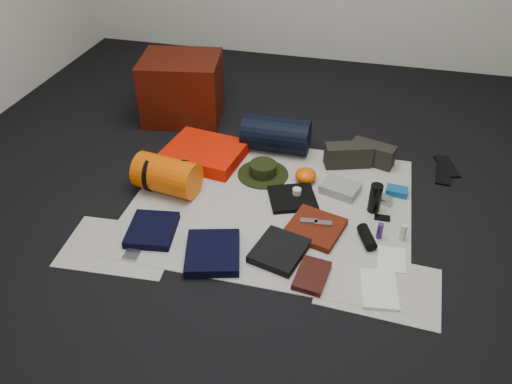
% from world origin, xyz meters
% --- Properties ---
extents(floor, '(4.50, 4.50, 0.02)m').
position_xyz_m(floor, '(0.00, 0.00, -0.01)').
color(floor, black).
rests_on(floor, ground).
extents(newspaper_mat, '(1.60, 1.30, 0.01)m').
position_xyz_m(newspaper_mat, '(0.00, 0.00, 0.00)').
color(newspaper_mat, silver).
rests_on(newspaper_mat, floor).
extents(newspaper_sheet_front_left, '(0.61, 0.44, 0.00)m').
position_xyz_m(newspaper_sheet_front_left, '(-0.70, -0.55, 0.00)').
color(newspaper_sheet_front_left, silver).
rests_on(newspaper_sheet_front_left, floor).
extents(newspaper_sheet_front_right, '(0.60, 0.43, 0.00)m').
position_xyz_m(newspaper_sheet_front_right, '(0.65, -0.50, 0.00)').
color(newspaper_sheet_front_right, silver).
rests_on(newspaper_sheet_front_right, floor).
extents(red_cabinet, '(0.62, 0.55, 0.46)m').
position_xyz_m(red_cabinet, '(-0.87, 0.88, 0.23)').
color(red_cabinet, '#450E05').
rests_on(red_cabinet, floor).
extents(sleeping_pad, '(0.54, 0.46, 0.09)m').
position_xyz_m(sleeping_pad, '(-0.53, 0.36, 0.05)').
color(sleeping_pad, '#F51B02').
rests_on(sleeping_pad, newspaper_mat).
extents(stuff_sack, '(0.40, 0.27, 0.22)m').
position_xyz_m(stuff_sack, '(-0.63, -0.02, 0.12)').
color(stuff_sack, '#E45203').
rests_on(stuff_sack, newspaper_mat).
extents(sack_strap_left, '(0.02, 0.22, 0.22)m').
position_xyz_m(sack_strap_left, '(-0.73, -0.02, 0.11)').
color(sack_strap_left, black).
rests_on(sack_strap_left, newspaper_mat).
extents(sack_strap_right, '(0.02, 0.22, 0.22)m').
position_xyz_m(sack_strap_right, '(-0.53, -0.02, 0.11)').
color(sack_strap_right, black).
rests_on(sack_strap_right, newspaper_mat).
extents(navy_duffel, '(0.44, 0.23, 0.23)m').
position_xyz_m(navy_duffel, '(-0.10, 0.58, 0.12)').
color(navy_duffel, black).
rests_on(navy_duffel, newspaper_mat).
extents(boonie_brim, '(0.36, 0.36, 0.01)m').
position_xyz_m(boonie_brim, '(-0.11, 0.27, 0.01)').
color(boonie_brim, black).
rests_on(boonie_brim, newspaper_mat).
extents(boonie_crown, '(0.17, 0.17, 0.07)m').
position_xyz_m(boonie_crown, '(-0.11, 0.27, 0.05)').
color(boonie_crown, black).
rests_on(boonie_crown, boonie_brim).
extents(hiking_boot_left, '(0.32, 0.20, 0.15)m').
position_xyz_m(hiking_boot_left, '(0.39, 0.51, 0.08)').
color(hiking_boot_left, black).
rests_on(hiking_boot_left, newspaper_mat).
extents(hiking_boot_right, '(0.30, 0.18, 0.14)m').
position_xyz_m(hiking_boot_right, '(0.54, 0.58, 0.08)').
color(hiking_boot_right, black).
rests_on(hiking_boot_right, newspaper_mat).
extents(flip_flop_left, '(0.11, 0.25, 0.01)m').
position_xyz_m(flip_flop_left, '(1.00, 0.55, 0.01)').
color(flip_flop_left, black).
rests_on(flip_flop_left, floor).
extents(flip_flop_right, '(0.16, 0.26, 0.01)m').
position_xyz_m(flip_flop_right, '(1.02, 0.65, 0.01)').
color(flip_flop_right, black).
rests_on(flip_flop_right, floor).
extents(trousers_navy_a, '(0.29, 0.32, 0.04)m').
position_xyz_m(trousers_navy_a, '(-0.57, -0.41, 0.03)').
color(trousers_navy_a, black).
rests_on(trousers_navy_a, newspaper_mat).
extents(trousers_navy_b, '(0.35, 0.37, 0.05)m').
position_xyz_m(trousers_navy_b, '(-0.19, -0.50, 0.03)').
color(trousers_navy_b, black).
rests_on(trousers_navy_b, newspaper_mat).
extents(trousers_charcoal, '(0.30, 0.33, 0.04)m').
position_xyz_m(trousers_charcoal, '(0.13, -0.40, 0.03)').
color(trousers_charcoal, black).
rests_on(trousers_charcoal, newspaper_mat).
extents(black_tshirt, '(0.34, 0.33, 0.03)m').
position_xyz_m(black_tshirt, '(0.12, 0.06, 0.02)').
color(black_tshirt, black).
rests_on(black_tshirt, newspaper_mat).
extents(red_shirt, '(0.34, 0.34, 0.04)m').
position_xyz_m(red_shirt, '(0.29, -0.18, 0.02)').
color(red_shirt, '#561809').
rests_on(red_shirt, newspaper_mat).
extents(orange_stuff_sack, '(0.17, 0.17, 0.09)m').
position_xyz_m(orange_stuff_sack, '(0.16, 0.27, 0.05)').
color(orange_stuff_sack, '#E45203').
rests_on(orange_stuff_sack, newspaper_mat).
extents(first_aid_pouch, '(0.25, 0.22, 0.05)m').
position_xyz_m(first_aid_pouch, '(0.38, 0.21, 0.03)').
color(first_aid_pouch, gray).
rests_on(first_aid_pouch, newspaper_mat).
extents(water_bottle, '(0.08, 0.08, 0.18)m').
position_xyz_m(water_bottle, '(0.59, 0.08, 0.09)').
color(water_bottle, black).
rests_on(water_bottle, newspaper_mat).
extents(speaker, '(0.12, 0.17, 0.06)m').
position_xyz_m(speaker, '(0.57, -0.20, 0.04)').
color(speaker, black).
rests_on(speaker, newspaper_mat).
extents(compact_camera, '(0.11, 0.09, 0.04)m').
position_xyz_m(compact_camera, '(0.64, 0.17, 0.03)').
color(compact_camera, '#A8A9AD').
rests_on(compact_camera, newspaper_mat).
extents(cyan_case, '(0.13, 0.09, 0.04)m').
position_xyz_m(cyan_case, '(0.71, 0.27, 0.03)').
color(cyan_case, '#0D5185').
rests_on(cyan_case, newspaper_mat).
extents(toiletry_purple, '(0.04, 0.04, 0.09)m').
position_xyz_m(toiletry_purple, '(0.63, -0.15, 0.05)').
color(toiletry_purple, '#3A2068').
rests_on(toiletry_purple, newspaper_mat).
extents(toiletry_clear, '(0.04, 0.04, 0.10)m').
position_xyz_m(toiletry_clear, '(0.75, -0.13, 0.05)').
color(toiletry_clear, beige).
rests_on(toiletry_clear, newspaper_mat).
extents(paperback_book, '(0.17, 0.24, 0.03)m').
position_xyz_m(paperback_book, '(0.32, -0.53, 0.02)').
color(paperback_book, black).
rests_on(paperback_book, newspaper_mat).
extents(map_booklet, '(0.20, 0.27, 0.01)m').
position_xyz_m(map_booklet, '(0.65, -0.53, 0.01)').
color(map_booklet, silver).
rests_on(map_booklet, newspaper_mat).
extents(map_printout, '(0.15, 0.19, 0.01)m').
position_xyz_m(map_printout, '(0.70, -0.30, 0.01)').
color(map_printout, silver).
rests_on(map_printout, newspaper_mat).
extents(sunglasses, '(0.09, 0.04, 0.02)m').
position_xyz_m(sunglasses, '(0.64, 0.01, 0.02)').
color(sunglasses, black).
rests_on(sunglasses, newspaper_mat).
extents(key_cluster, '(0.08, 0.08, 0.01)m').
position_xyz_m(key_cluster, '(-0.60, -0.60, 0.01)').
color(key_cluster, '#A8A9AD').
rests_on(key_cluster, newspaper_mat).
extents(tape_roll, '(0.05, 0.05, 0.04)m').
position_xyz_m(tape_roll, '(0.14, 0.09, 0.05)').
color(tape_roll, beige).
rests_on(tape_roll, black_tshirt).
extents(energy_bar_a, '(0.10, 0.05, 0.01)m').
position_xyz_m(energy_bar_a, '(0.25, -0.16, 0.05)').
color(energy_bar_a, '#A8A9AD').
rests_on(energy_bar_a, red_shirt).
extents(energy_bar_b, '(0.10, 0.05, 0.01)m').
position_xyz_m(energy_bar_b, '(0.33, -0.16, 0.05)').
color(energy_bar_b, '#A8A9AD').
rests_on(energy_bar_b, red_shirt).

